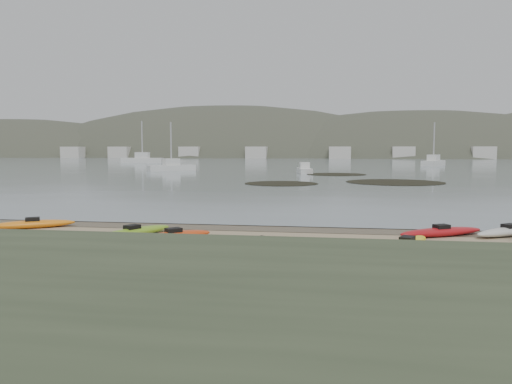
# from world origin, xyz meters

# --- Properties ---
(ground) EXTENTS (600.00, 600.00, 0.00)m
(ground) POSITION_xyz_m (0.00, 0.00, 0.00)
(ground) COLOR tan
(ground) RESTS_ON ground
(wet_sand) EXTENTS (60.00, 60.00, 0.00)m
(wet_sand) POSITION_xyz_m (0.00, -0.30, 0.00)
(wet_sand) COLOR brown
(wet_sand) RESTS_ON ground
(water) EXTENTS (1200.00, 1200.00, 0.00)m
(water) POSITION_xyz_m (0.00, 300.00, 0.01)
(water) COLOR slate
(water) RESTS_ON ground
(kayaks) EXTENTS (23.23, 8.46, 0.34)m
(kayaks) POSITION_xyz_m (-1.42, -3.90, 0.17)
(kayaks) COLOR #78AC22
(kayaks) RESTS_ON ground
(kelp_mats) EXTENTS (19.26, 25.15, 0.04)m
(kelp_mats) POSITION_xyz_m (4.98, 32.74, 0.03)
(kelp_mats) COLOR black
(kelp_mats) RESTS_ON water
(moored_boats) EXTENTS (98.89, 69.31, 1.33)m
(moored_boats) POSITION_xyz_m (-3.43, 81.46, 0.57)
(moored_boats) COLOR silver
(moored_boats) RESTS_ON ground
(far_hills) EXTENTS (550.00, 135.00, 80.00)m
(far_hills) POSITION_xyz_m (39.38, 193.97, -15.93)
(far_hills) COLOR #384235
(far_hills) RESTS_ON ground
(far_town) EXTENTS (199.00, 5.00, 4.00)m
(far_town) POSITION_xyz_m (6.00, 145.00, 2.00)
(far_town) COLOR beige
(far_town) RESTS_ON ground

